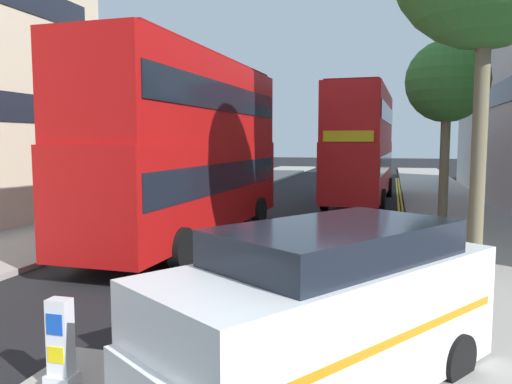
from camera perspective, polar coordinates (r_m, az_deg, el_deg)
name	(u,v)px	position (r m, az deg, el deg)	size (l,w,h in m)	color
sidewalk_right	(473,235)	(18.13, 23.08, -4.39)	(4.00, 80.00, 0.14)	#9E9991
sidewalk_left	(116,219)	(20.73, -15.34, -2.90)	(4.00, 80.00, 0.14)	#9E9991
kerb_line_outer	(408,245)	(16.00, 16.58, -5.72)	(0.10, 56.00, 0.01)	yellow
kerb_line_inner	(402,245)	(15.99, 16.00, -5.71)	(0.10, 56.00, 0.01)	yellow
keep_left_bollard	(61,347)	(6.98, -20.98, -15.82)	(0.36, 0.28, 1.11)	silver
double_decker_bus_away	(190,144)	(15.84, -7.44, 5.38)	(3.04, 10.87, 5.64)	#B20F0F
double_decker_bus_oncoming	(361,142)	(26.07, 11.69, 5.46)	(3.11, 10.89, 5.64)	red
taxi_minivan	(322,313)	(6.35, 7.42, -13.24)	(4.23, 5.03, 2.12)	white
street_tree_near	(447,83)	(19.18, 20.58, 11.36)	(2.84, 2.84, 6.45)	#6B6047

